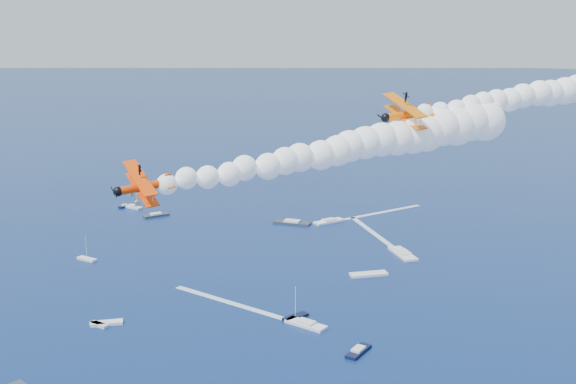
# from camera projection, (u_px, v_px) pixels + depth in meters

# --- Properties ---
(biplane_lead) EXTENTS (12.66, 13.13, 8.27)m
(biplane_lead) POSITION_uv_depth(u_px,v_px,m) (407.00, 114.00, 104.14)
(biplane_lead) COLOR orange
(biplane_trail) EXTENTS (11.46, 11.62, 7.73)m
(biplane_trail) POSITION_uv_depth(u_px,v_px,m) (144.00, 187.00, 86.13)
(biplane_trail) COLOR #FF4005
(smoke_trail_lead) EXTENTS (57.82, 57.39, 10.15)m
(smoke_trail_lead) POSITION_uv_depth(u_px,v_px,m) (557.00, 91.00, 114.78)
(smoke_trail_lead) COLOR white
(smoke_trail_trail) EXTENTS (57.84, 57.84, 10.15)m
(smoke_trail_trail) POSITION_uv_depth(u_px,v_px,m) (343.00, 149.00, 98.49)
(smoke_trail_trail) COLOR white
(spectator_boats) EXTENTS (209.90, 174.34, 0.70)m
(spectator_boats) POSITION_uv_depth(u_px,v_px,m) (321.00, 286.00, 202.67)
(spectator_boats) COLOR white
(spectator_boats) RESTS_ON ground
(boat_wakes) EXTENTS (54.15, 122.65, 0.04)m
(boat_wakes) POSITION_uv_depth(u_px,v_px,m) (338.00, 243.00, 241.53)
(boat_wakes) COLOR white
(boat_wakes) RESTS_ON ground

